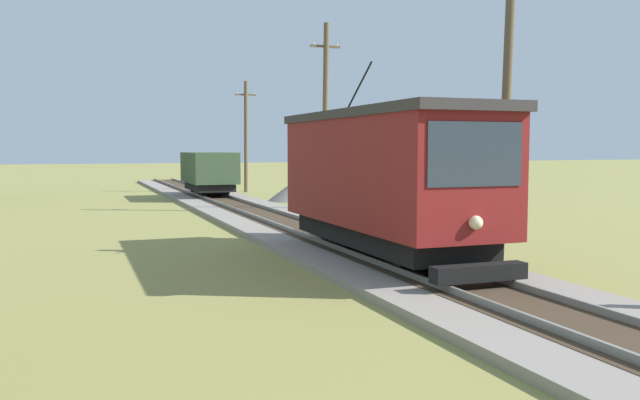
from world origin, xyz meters
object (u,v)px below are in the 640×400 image
Objects in this scene: utility_pole_mid at (325,116)px; red_tram at (385,176)px; utility_pole_near_tram at (506,99)px; gravel_pile at (297,190)px; freight_car at (209,171)px; utility_pole_far at (246,136)px.

red_tram is at bearing -104.49° from utility_pole_mid.
utility_pole_mid reaches higher than utility_pole_near_tram.
gravel_pile is (0.85, 6.62, -3.69)m from utility_pole_mid.
utility_pole_mid reaches higher than freight_car.
gravel_pile is (4.24, -2.98, -0.96)m from freight_car.
gravel_pile is (0.85, -7.89, -3.09)m from utility_pole_far.
utility_pole_mid is (0.00, 13.32, 0.12)m from utility_pole_near_tram.
gravel_pile is at bearing -35.14° from freight_car.
utility_pole_mid is at bearing 75.51° from red_tram.
utility_pole_far is at bearing 55.37° from freight_car.
utility_pole_near_tram is at bearing -90.00° from utility_pole_mid.
utility_pole_near_tram is 27.83m from utility_pole_far.
freight_car is 0.64× the size of utility_pole_near_tram.
freight_car is at bearing 144.86° from gravel_pile.
utility_pole_near_tram reaches higher than utility_pole_far.
red_tram reaches higher than freight_car.
utility_pole_far is (0.00, 14.51, -0.60)m from utility_pole_mid.
red_tram is 1.02× the size of utility_pole_mid.
utility_pole_near_tram reaches higher than freight_car.
freight_car is 1.63× the size of gravel_pile.
freight_car is 10.54m from utility_pole_mid.
red_tram is 1.64× the size of freight_car.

